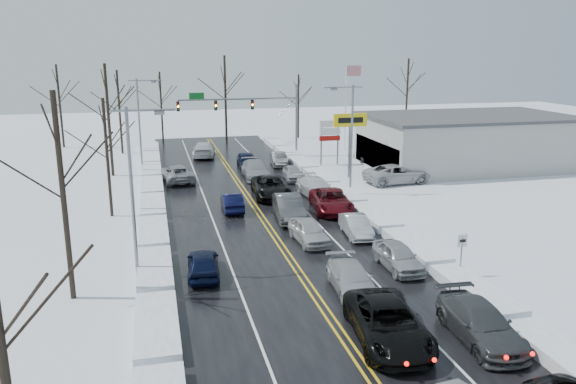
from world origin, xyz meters
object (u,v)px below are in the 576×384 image
object	(u,v)px
tires_plus_sign	(350,124)
dealership_building	(467,141)
traffic_signal_mast	(252,108)
oncoming_car_0	(232,210)
flagpole	(347,100)

from	to	relation	value
tires_plus_sign	dealership_building	distance (m)	13.82
traffic_signal_mast	tires_plus_sign	xyz separation A→B (m)	(7.05, -12.00, -0.49)
dealership_building	oncoming_car_0	distance (m)	28.02
tires_plus_sign	oncoming_car_0	distance (m)	15.84
traffic_signal_mast	tires_plus_sign	distance (m)	13.92
traffic_signal_mast	flagpole	size ratio (longest dim) A/B	1.33
tires_plus_sign	dealership_building	xyz separation A→B (m)	(13.48, 2.01, -2.34)
tires_plus_sign	flagpole	xyz separation A→B (m)	(4.67, 14.01, 0.93)
traffic_signal_mast	flagpole	bearing A→B (deg)	9.73
traffic_signal_mast	flagpole	xyz separation A→B (m)	(11.72, 2.01, 0.45)
traffic_signal_mast	oncoming_car_0	world-z (taller)	traffic_signal_mast
oncoming_car_0	flagpole	bearing A→B (deg)	-125.18
tires_plus_sign	oncoming_car_0	xyz separation A→B (m)	(-12.31, -8.64, -4.99)
flagpole	dealership_building	world-z (taller)	flagpole
tires_plus_sign	flagpole	distance (m)	14.79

